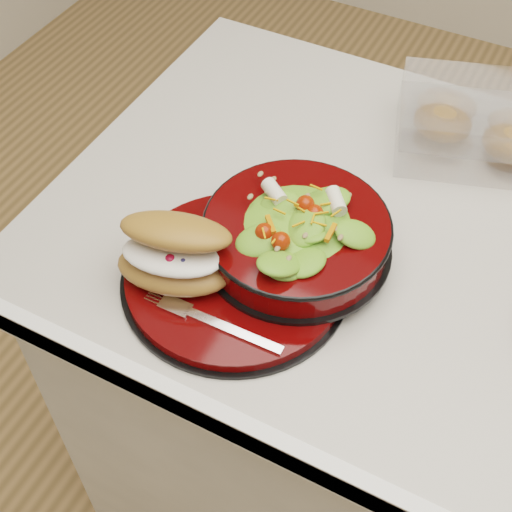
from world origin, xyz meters
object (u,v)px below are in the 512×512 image
at_px(dinner_plate, 236,276).
at_px(croissant, 174,254).
at_px(salad_bowl, 297,229).
at_px(pastry_box, 479,125).
at_px(island_counter, 425,420).
at_px(fork, 216,323).

distance_m(dinner_plate, croissant, 0.09).
xyz_separation_m(salad_bowl, pastry_box, (0.15, 0.33, -0.01)).
height_order(island_counter, pastry_box, pastry_box).
relative_size(island_counter, fork, 7.34).
height_order(island_counter, dinner_plate, dinner_plate).
bearing_deg(fork, dinner_plate, 11.27).
xyz_separation_m(salad_bowl, fork, (-0.03, -0.16, -0.04)).
relative_size(dinner_plate, salad_bowl, 1.19).
relative_size(island_counter, croissant, 7.57).
distance_m(croissant, pastry_box, 0.52).
bearing_deg(croissant, salad_bowl, 29.74).
height_order(salad_bowl, croissant, salad_bowl).
bearing_deg(pastry_box, fork, -128.57).
relative_size(dinner_plate, croissant, 1.86).
bearing_deg(salad_bowl, pastry_box, 65.79).
xyz_separation_m(island_counter, fork, (-0.27, -0.27, 0.47)).
relative_size(croissant, pastry_box, 0.58).
bearing_deg(pastry_box, croissant, -138.76).
height_order(dinner_plate, fork, fork).
xyz_separation_m(dinner_plate, salad_bowl, (0.05, 0.07, 0.05)).
bearing_deg(island_counter, fork, -135.04).
height_order(dinner_plate, salad_bowl, salad_bowl).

